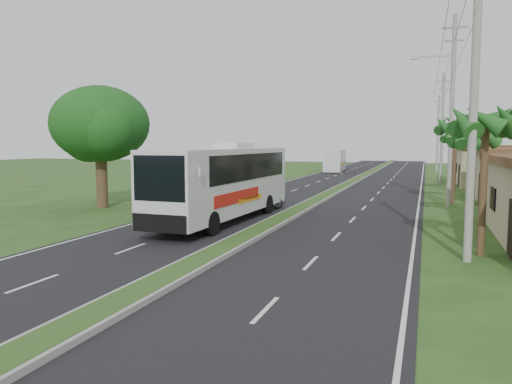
% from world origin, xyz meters
% --- Properties ---
extents(ground, '(180.00, 180.00, 0.00)m').
position_xyz_m(ground, '(0.00, 0.00, 0.00)').
color(ground, '#20481A').
rests_on(ground, ground).
extents(road_asphalt, '(14.00, 160.00, 0.02)m').
position_xyz_m(road_asphalt, '(0.00, 20.00, 0.01)').
color(road_asphalt, black).
rests_on(road_asphalt, ground).
extents(median_strip, '(1.20, 160.00, 0.18)m').
position_xyz_m(median_strip, '(0.00, 20.00, 0.10)').
color(median_strip, gray).
rests_on(median_strip, ground).
extents(lane_edge_left, '(0.12, 160.00, 0.01)m').
position_xyz_m(lane_edge_left, '(-6.70, 20.00, 0.00)').
color(lane_edge_left, silver).
rests_on(lane_edge_left, ground).
extents(lane_edge_right, '(0.12, 160.00, 0.01)m').
position_xyz_m(lane_edge_right, '(6.70, 20.00, 0.00)').
color(lane_edge_right, silver).
rests_on(lane_edge_right, ground).
extents(shop_far, '(8.60, 11.60, 3.82)m').
position_xyz_m(shop_far, '(14.00, 36.00, 1.93)').
color(shop_far, tan).
rests_on(shop_far, ground).
extents(palm_verge_a, '(2.40, 2.40, 5.45)m').
position_xyz_m(palm_verge_a, '(9.00, 3.00, 4.74)').
color(palm_verge_a, '#473321').
rests_on(palm_verge_a, ground).
extents(palm_verge_b, '(2.40, 2.40, 5.05)m').
position_xyz_m(palm_verge_b, '(9.40, 12.00, 4.36)').
color(palm_verge_b, '#473321').
rests_on(palm_verge_b, ground).
extents(palm_verge_c, '(2.40, 2.40, 5.85)m').
position_xyz_m(palm_verge_c, '(8.80, 19.00, 5.12)').
color(palm_verge_c, '#473321').
rests_on(palm_verge_c, ground).
extents(palm_verge_d, '(2.40, 2.40, 5.25)m').
position_xyz_m(palm_verge_d, '(9.30, 28.00, 4.55)').
color(palm_verge_d, '#473321').
rests_on(palm_verge_d, ground).
extents(shade_tree, '(6.30, 6.00, 7.54)m').
position_xyz_m(shade_tree, '(-12.11, 10.02, 5.03)').
color(shade_tree, '#473321').
rests_on(shade_tree, ground).
extents(utility_pole_a, '(1.60, 0.28, 11.00)m').
position_xyz_m(utility_pole_a, '(8.50, 2.00, 5.67)').
color(utility_pole_a, gray).
rests_on(utility_pole_a, ground).
extents(utility_pole_b, '(3.20, 0.28, 12.00)m').
position_xyz_m(utility_pole_b, '(8.47, 18.00, 6.26)').
color(utility_pole_b, gray).
rests_on(utility_pole_b, ground).
extents(utility_pole_c, '(1.60, 0.28, 11.00)m').
position_xyz_m(utility_pole_c, '(8.50, 38.00, 5.67)').
color(utility_pole_c, gray).
rests_on(utility_pole_c, ground).
extents(utility_pole_d, '(1.60, 0.28, 10.50)m').
position_xyz_m(utility_pole_d, '(8.50, 58.00, 5.42)').
color(utility_pole_d, gray).
rests_on(utility_pole_d, ground).
extents(coach_bus_main, '(3.04, 12.57, 4.04)m').
position_xyz_m(coach_bus_main, '(-2.73, 7.55, 2.22)').
color(coach_bus_main, silver).
rests_on(coach_bus_main, ground).
extents(coach_bus_far, '(3.18, 10.79, 3.10)m').
position_xyz_m(coach_bus_far, '(-5.20, 54.79, 1.76)').
color(coach_bus_far, silver).
rests_on(coach_bus_far, ground).
extents(motorcyclist, '(1.90, 0.86, 2.11)m').
position_xyz_m(motorcyclist, '(-2.00, 12.94, 0.74)').
color(motorcyclist, black).
rests_on(motorcyclist, ground).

